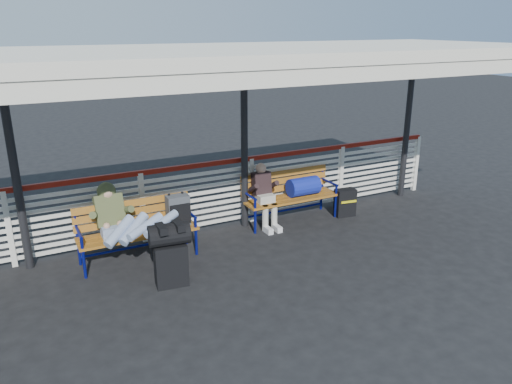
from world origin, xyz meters
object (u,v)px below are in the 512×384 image
luggage_stack (170,252)px  suitcase_side (345,203)px  bench_left (151,220)px  companion_person (265,195)px  bench_right (296,189)px  traveler_man (132,223)px

luggage_stack → suitcase_side: size_ratio=1.74×
bench_left → companion_person: bearing=7.2°
bench_right → companion_person: size_ratio=1.57×
bench_right → suitcase_side: bearing=-16.9°
companion_person → bench_left: bearing=-172.8°
traveler_man → suitcase_side: traveler_man is taller
bench_left → luggage_stack: bearing=-91.5°
luggage_stack → traveler_man: (-0.35, 0.69, 0.24)m
suitcase_side → bench_left: bearing=-172.6°
bench_left → companion_person: companion_person is taller
bench_right → suitcase_side: 1.02m
bench_right → traveler_man: 3.25m
luggage_stack → bench_right: 3.14m
luggage_stack → bench_left: size_ratio=0.51×
bench_left → bench_right: (2.81, 0.31, -0.01)m
luggage_stack → companion_person: companion_person is taller
bench_left → bench_right: bench_left is taller
bench_left → suitcase_side: size_ratio=3.41×
bench_left → suitcase_side: bearing=0.4°
traveler_man → luggage_stack: bearing=-63.3°
traveler_man → companion_person: 2.58m
bench_left → bench_right: 2.83m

